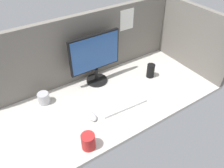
# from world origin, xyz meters

# --- Properties ---
(ground_plane) EXTENTS (1.80, 0.80, 0.03)m
(ground_plane) POSITION_xyz_m (0.00, 0.00, -0.01)
(ground_plane) COLOR beige
(cubicle_wall_back) EXTENTS (1.80, 0.06, 0.57)m
(cubicle_wall_back) POSITION_xyz_m (0.00, 0.37, 0.28)
(cubicle_wall_back) COLOR slate
(cubicle_wall_back) RESTS_ON ground_plane
(cubicle_wall_side) EXTENTS (0.05, 0.80, 0.57)m
(cubicle_wall_side) POSITION_xyz_m (0.88, 0.00, 0.28)
(cubicle_wall_side) COLOR slate
(cubicle_wall_side) RESTS_ON ground_plane
(monitor) EXTENTS (0.44, 0.18, 0.44)m
(monitor) POSITION_xyz_m (0.03, 0.25, 0.24)
(monitor) COLOR black
(monitor) RESTS_ON ground_plane
(keyboard) EXTENTS (0.38, 0.15, 0.02)m
(keyboard) POSITION_xyz_m (0.05, -0.12, 0.01)
(keyboard) COLOR silver
(keyboard) RESTS_ON ground_plane
(mouse) EXTENTS (0.06, 0.10, 0.03)m
(mouse) POSITION_xyz_m (-0.21, -0.11, 0.02)
(mouse) COLOR silver
(mouse) RESTS_ON ground_plane
(mug_steel) EXTENTS (0.09, 0.09, 0.09)m
(mug_steel) POSITION_xyz_m (-0.44, 0.23, 0.05)
(mug_steel) COLOR #B2B2B7
(mug_steel) RESTS_ON ground_plane
(mug_black_travel) EXTENTS (0.07, 0.07, 0.12)m
(mug_black_travel) POSITION_xyz_m (0.46, 0.04, 0.06)
(mug_black_travel) COLOR black
(mug_black_travel) RESTS_ON ground_plane
(mug_red_plastic) EXTENTS (0.09, 0.09, 0.11)m
(mug_red_plastic) POSITION_xyz_m (-0.35, -0.31, 0.06)
(mug_red_plastic) COLOR red
(mug_red_plastic) RESTS_ON ground_plane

